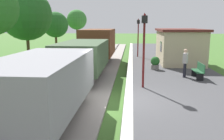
{
  "coord_description": "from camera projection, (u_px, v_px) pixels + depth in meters",
  "views": [
    {
      "loc": [
        0.5,
        -9.64,
        3.4
      ],
      "look_at": [
        -0.47,
        1.8,
        1.16
      ],
      "focal_mm": 37.71,
      "sensor_mm": 36.0,
      "label": 1
    }
  ],
  "objects": [
    {
      "name": "bench_down_platform",
      "position": [
        170.0,
        51.0,
        24.34
      ],
      "size": [
        0.42,
        1.5,
        0.91
      ],
      "color": "#1E4C2D",
      "rests_on": "platform_slab"
    },
    {
      "name": "freight_train",
      "position": [
        85.0,
        55.0,
        14.61
      ],
      "size": [
        2.5,
        19.4,
        2.72
      ],
      "color": "gray",
      "rests_on": "rail_near"
    },
    {
      "name": "platform_edge_stripe",
      "position": [
        129.0,
        99.0,
        10.04
      ],
      "size": [
        0.36,
        60.0,
        0.01
      ],
      "primitive_type": "cube",
      "color": "silver",
      "rests_on": "platform_slab"
    },
    {
      "name": "platform_slab",
      "position": [
        196.0,
        104.0,
        9.83
      ],
      "size": [
        6.0,
        60.0,
        0.25
      ],
      "primitive_type": "cube",
      "color": "#424244",
      "rests_on": "ground"
    },
    {
      "name": "person_waiting",
      "position": [
        185.0,
        62.0,
        14.09
      ],
      "size": [
        0.37,
        0.44,
        1.71
      ],
      "rotation": [
        0.0,
        0.0,
        2.72
      ],
      "color": "black",
      "rests_on": "platform_slab"
    },
    {
      "name": "lamp_post_far",
      "position": [
        138.0,
        31.0,
        22.75
      ],
      "size": [
        0.28,
        0.28,
        3.7
      ],
      "color": "#591414",
      "rests_on": "platform_slab"
    },
    {
      "name": "station_hut",
      "position": [
        179.0,
        46.0,
        19.5
      ],
      "size": [
        3.5,
        5.8,
        2.78
      ],
      "color": "tan",
      "rests_on": "platform_slab"
    },
    {
      "name": "bench_near_hut",
      "position": [
        199.0,
        71.0,
        13.83
      ],
      "size": [
        0.42,
        1.5,
        0.91
      ],
      "color": "#1E4C2D",
      "rests_on": "platform_slab"
    },
    {
      "name": "track_ballast",
      "position": [
        65.0,
        102.0,
        10.31
      ],
      "size": [
        3.8,
        60.0,
        0.12
      ],
      "primitive_type": "cube",
      "color": "gray",
      "rests_on": "ground"
    },
    {
      "name": "tree_field_left",
      "position": [
        55.0,
        25.0,
        28.62
      ],
      "size": [
        3.1,
        3.1,
        4.9
      ],
      "color": "#4C3823",
      "rests_on": "ground"
    },
    {
      "name": "ground_plane",
      "position": [
        119.0,
        105.0,
        10.12
      ],
      "size": [
        160.0,
        160.0,
        0.0
      ],
      "primitive_type": "plane",
      "color": "#3D6628"
    },
    {
      "name": "tree_trackside_far",
      "position": [
        26.0,
        15.0,
        21.25
      ],
      "size": [
        4.65,
        4.65,
        6.57
      ],
      "color": "#4C3823",
      "rests_on": "ground"
    },
    {
      "name": "rail_far",
      "position": [
        49.0,
        99.0,
        10.34
      ],
      "size": [
        0.07,
        60.0,
        0.14
      ],
      "primitive_type": "cube",
      "color": "slate",
      "rests_on": "track_ballast"
    },
    {
      "name": "tree_field_distant",
      "position": [
        77.0,
        20.0,
        33.41
      ],
      "size": [
        2.82,
        2.82,
        5.45
      ],
      "color": "#4C3823",
      "rests_on": "ground"
    },
    {
      "name": "rail_near",
      "position": [
        81.0,
        99.0,
        10.22
      ],
      "size": [
        0.07,
        60.0,
        0.14
      ],
      "primitive_type": "cube",
      "color": "slate",
      "rests_on": "track_ballast"
    },
    {
      "name": "lamp_post_near",
      "position": [
        144.0,
        37.0,
        11.48
      ],
      "size": [
        0.28,
        0.28,
        3.7
      ],
      "color": "#591414",
      "rests_on": "platform_slab"
    },
    {
      "name": "potted_planter",
      "position": [
        155.0,
        63.0,
        16.62
      ],
      "size": [
        0.64,
        0.64,
        0.92
      ],
      "color": "slate",
      "rests_on": "platform_slab"
    }
  ]
}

